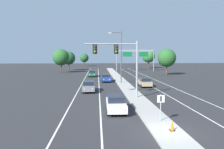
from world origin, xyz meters
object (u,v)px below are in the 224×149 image
object	(u,v)px
car_oncoming_grey	(89,86)
highway_sign_gantry	(135,53)
street_lamp_median	(120,54)
traffic_cone_median_nose	(172,126)
car_oncoming_blue	(106,78)
median_sign_post	(161,104)
car_oncoming_white	(116,103)
tree_far_left_b	(69,58)
tree_far_left_c	(61,57)
car_oncoming_green	(92,73)
tree_far_right_b	(149,56)
car_receding_tan	(145,82)
tree_far_right_a	(167,58)
overhead_signal_mast	(121,57)
tree_far_left_a	(84,58)

from	to	relation	value
car_oncoming_grey	highway_sign_gantry	bearing A→B (deg)	70.14
street_lamp_median	traffic_cone_median_nose	world-z (taller)	street_lamp_median
car_oncoming_grey	car_oncoming_blue	bearing A→B (deg)	75.07
traffic_cone_median_nose	median_sign_post	bearing A→B (deg)	94.42
car_oncoming_grey	traffic_cone_median_nose	xyz separation A→B (m)	(6.69, -17.61, -0.31)
car_oncoming_white	highway_sign_gantry	world-z (taller)	highway_sign_gantry
tree_far_left_b	median_sign_post	bearing A→B (deg)	-75.63
car_oncoming_blue	tree_far_left_c	world-z (taller)	tree_far_left_c
car_oncoming_green	highway_sign_gantry	distance (m)	23.48
tree_far_left_b	traffic_cone_median_nose	bearing A→B (deg)	-75.98
street_lamp_median	tree_far_left_c	size ratio (longest dim) A/B	1.34
car_oncoming_green	tree_far_right_b	world-z (taller)	tree_far_right_b
street_lamp_median	car_receding_tan	bearing A→B (deg)	-49.30
car_oncoming_green	tree_far_right_a	world-z (taller)	tree_far_right_a
street_lamp_median	highway_sign_gantry	world-z (taller)	street_lamp_median
overhead_signal_mast	car_oncoming_white	bearing A→B (deg)	-100.46
car_oncoming_green	traffic_cone_median_nose	distance (m)	40.79
overhead_signal_mast	car_receding_tan	bearing A→B (deg)	61.23
car_oncoming_blue	car_receding_tan	world-z (taller)	same
car_oncoming_grey	tree_far_left_a	bearing A→B (deg)	94.02
median_sign_post	traffic_cone_median_nose	size ratio (longest dim) A/B	2.97
overhead_signal_mast	car_receding_tan	distance (m)	12.01
median_sign_post	highway_sign_gantry	bearing A→B (deg)	81.80
median_sign_post	car_oncoming_white	distance (m)	5.08
median_sign_post	traffic_cone_median_nose	distance (m)	2.51
overhead_signal_mast	car_oncoming_white	distance (m)	7.78
median_sign_post	highway_sign_gantry	size ratio (longest dim) A/B	0.17
median_sign_post	car_oncoming_grey	xyz separation A→B (m)	(-6.51, 15.35, -0.77)
car_oncoming_white	car_oncoming_grey	distance (m)	12.04
tree_far_right_a	tree_far_left_a	xyz separation A→B (m)	(-25.87, 49.41, -0.65)
highway_sign_gantry	tree_far_right_a	world-z (taller)	highway_sign_gantry
street_lamp_median	car_oncoming_green	distance (m)	15.69
car_receding_tan	tree_far_right_b	size ratio (longest dim) A/B	0.58
street_lamp_median	tree_far_right_a	xyz separation A→B (m)	(14.85, 16.41, -1.01)
tree_far_right_a	car_oncoming_green	bearing A→B (deg)	-172.52
car_receding_tan	traffic_cone_median_nose	distance (m)	22.22
street_lamp_median	tree_far_left_c	bearing A→B (deg)	121.24
car_oncoming_grey	car_oncoming_green	world-z (taller)	same
car_oncoming_green	tree_far_right_a	xyz separation A→B (m)	(20.70, 2.72, 3.97)
car_oncoming_grey	traffic_cone_median_nose	distance (m)	18.84
tree_far_right_a	car_receding_tan	bearing A→B (deg)	-117.62
car_oncoming_blue	tree_far_left_a	distance (m)	63.60
overhead_signal_mast	tree_far_left_a	world-z (taller)	overhead_signal_mast
car_oncoming_white	overhead_signal_mast	bearing A→B (deg)	79.54
traffic_cone_median_nose	tree_far_left_b	xyz separation A→B (m)	(-15.70, 62.87, 3.97)
car_oncoming_green	tree_far_left_c	distance (m)	16.37
car_oncoming_grey	tree_far_left_b	xyz separation A→B (m)	(-9.02, 45.27, 3.66)
tree_far_right_b	median_sign_post	bearing A→B (deg)	-103.05
tree_far_right_b	car_oncoming_green	bearing A→B (deg)	-125.11
car_receding_tan	tree_far_left_c	size ratio (longest dim) A/B	0.60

